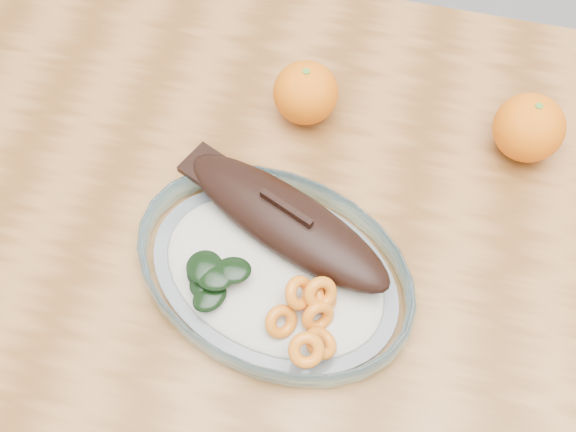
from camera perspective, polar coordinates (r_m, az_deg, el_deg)
The scene contains 4 objects.
dining_table at distance 0.81m, azimuth 7.48°, elevation -8.97°, with size 1.20×0.80×0.75m.
plated_meal at distance 0.70m, azimuth -1.10°, elevation -4.02°, with size 0.63×0.63×0.08m.
orange_left at distance 0.80m, azimuth 1.40°, elevation 9.71°, with size 0.07×0.07×0.07m, color #DE4C04.
orange_right at distance 0.81m, azimuth 18.49°, elevation 6.64°, with size 0.07×0.07×0.07m, color #DE4C04.
Camera 1 is at (-0.03, -0.30, 1.40)m, focal length 45.00 mm.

